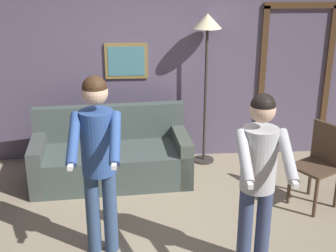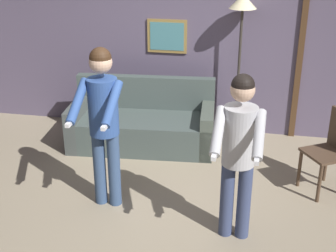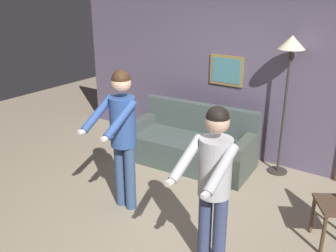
# 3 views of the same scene
# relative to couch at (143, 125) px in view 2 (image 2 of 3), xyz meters

# --- Properties ---
(ground_plane) EXTENTS (12.00, 12.00, 0.00)m
(ground_plane) POSITION_rel_couch_xyz_m (0.56, -1.47, -0.28)
(ground_plane) COLOR gray
(back_wall_assembly) EXTENTS (6.40, 0.10, 2.60)m
(back_wall_assembly) POSITION_rel_couch_xyz_m (0.58, 0.71, 1.02)
(back_wall_assembly) COLOR #5C5169
(back_wall_assembly) RESTS_ON ground_plane
(couch) EXTENTS (1.96, 0.99, 0.87)m
(couch) POSITION_rel_couch_xyz_m (0.00, 0.00, 0.00)
(couch) COLOR #424E4B
(couch) RESTS_ON ground_plane
(torchiere_lamp) EXTENTS (0.36, 0.36, 1.97)m
(torchiere_lamp) POSITION_rel_couch_xyz_m (1.22, 0.46, 1.39)
(torchiere_lamp) COLOR #332D28
(torchiere_lamp) RESTS_ON ground_plane
(person_standing_left) EXTENTS (0.44, 0.66, 1.71)m
(person_standing_left) POSITION_rel_couch_xyz_m (-0.02, -1.52, 0.76)
(person_standing_left) COLOR #344C71
(person_standing_left) RESTS_ON ground_plane
(person_standing_right) EXTENTS (0.44, 0.65, 1.62)m
(person_standing_right) POSITION_rel_couch_xyz_m (1.34, -1.83, 0.69)
(person_standing_right) COLOR #384368
(person_standing_right) RESTS_ON ground_plane
(dining_chair_distant) EXTENTS (0.58, 0.58, 0.93)m
(dining_chair_distant) POSITION_rel_couch_xyz_m (2.34, -0.76, 0.25)
(dining_chair_distant) COLOR #4C3828
(dining_chair_distant) RESTS_ON ground_plane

